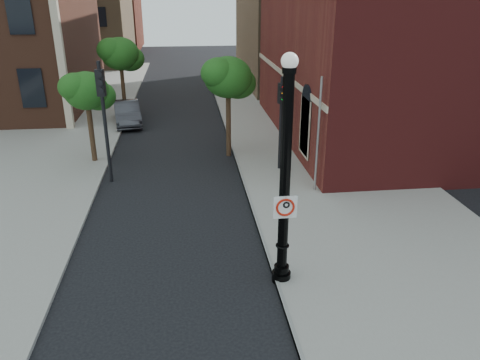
{
  "coord_description": "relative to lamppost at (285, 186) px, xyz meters",
  "views": [
    {
      "loc": [
        -0.28,
        -10.54,
        7.67
      ],
      "look_at": [
        1.22,
        2.0,
        2.51
      ],
      "focal_mm": 35.0,
      "sensor_mm": 36.0,
      "label": 1
    }
  ],
  "objects": [
    {
      "name": "no_parking_sign",
      "position": [
        0.0,
        -0.16,
        -0.52
      ],
      "size": [
        0.64,
        0.07,
        0.64
      ],
      "rotation": [
        0.0,
        0.0,
        0.01
      ],
      "color": "white",
      "rests_on": "ground"
    },
    {
      "name": "street_tree_c",
      "position": [
        -0.41,
        10.96,
        0.88
      ],
      "size": [
        2.67,
        2.42,
        4.82
      ],
      "color": "#301F13",
      "rests_on": "ground"
    },
    {
      "name": "traffic_signal_left",
      "position": [
        -5.77,
        8.11,
        0.51
      ],
      "size": [
        0.35,
        0.43,
        5.08
      ],
      "rotation": [
        0.0,
        0.0,
        -0.11
      ],
      "color": "black",
      "rests_on": "ground"
    },
    {
      "name": "utility_pole",
      "position": [
        2.59,
        5.98,
        -0.58
      ],
      "size": [
        0.09,
        0.09,
        4.68
      ],
      "primitive_type": "cylinder",
      "color": "#999999",
      "rests_on": "ground"
    },
    {
      "name": "curb_edge",
      "position": [
        -0.16,
        9.56,
        -2.85
      ],
      "size": [
        0.1,
        60.0,
        0.14
      ],
      "primitive_type": "cube",
      "color": "gray",
      "rests_on": "ground"
    },
    {
      "name": "sidewalk_left",
      "position": [
        -11.21,
        17.56,
        -2.86
      ],
      "size": [
        10.0,
        50.0,
        0.12
      ],
      "primitive_type": "cube",
      "color": "gray",
      "rests_on": "ground"
    },
    {
      "name": "bg_building_tan_a",
      "position": [
        -14.21,
        43.56,
        3.08
      ],
      "size": [
        12.0,
        12.0,
        12.0
      ],
      "primitive_type": "cube",
      "color": "#806446",
      "rests_on": "ground"
    },
    {
      "name": "street_tree_b",
      "position": [
        -6.3,
        19.28,
        1.01
      ],
      "size": [
        2.76,
        2.5,
        4.98
      ],
      "color": "#301F13",
      "rests_on": "ground"
    },
    {
      "name": "lamppost",
      "position": [
        0.0,
        0.0,
        0.0
      ],
      "size": [
        0.53,
        0.53,
        6.32
      ],
      "color": "black",
      "rests_on": "ground"
    },
    {
      "name": "bg_building_red",
      "position": [
        -14.21,
        57.56,
        2.08
      ],
      "size": [
        12.0,
        12.0,
        10.0
      ],
      "primitive_type": "cube",
      "color": "maroon",
      "rests_on": "ground"
    },
    {
      "name": "parked_car",
      "position": [
        -6.0,
        17.45,
        -2.22
      ],
      "size": [
        2.12,
        4.39,
        1.39
      ],
      "primitive_type": "imported",
      "rotation": [
        0.0,
        0.0,
        0.16
      ],
      "color": "#333338",
      "rests_on": "ground"
    },
    {
      "name": "street_tree_a",
      "position": [
        -6.85,
        10.69,
        0.46
      ],
      "size": [
        2.38,
        2.15,
        4.29
      ],
      "color": "#301F13",
      "rests_on": "ground"
    },
    {
      "name": "traffic_signal_right",
      "position": [
        1.63,
        8.56,
        -0.05
      ],
      "size": [
        0.32,
        0.37,
        4.25
      ],
      "rotation": [
        0.0,
        0.0,
        0.24
      ],
      "color": "black",
      "rests_on": "ground"
    },
    {
      "name": "ground",
      "position": [
        -2.21,
        -0.44,
        -2.92
      ],
      "size": [
        120.0,
        120.0,
        0.0
      ],
      "primitive_type": "plane",
      "color": "black",
      "rests_on": "ground"
    },
    {
      "name": "sidewalk_right",
      "position": [
        3.79,
        9.56,
        -2.86
      ],
      "size": [
        8.0,
        60.0,
        0.12
      ],
      "primitive_type": "cube",
      "color": "gray",
      "rests_on": "ground"
    }
  ]
}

